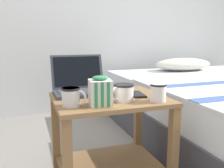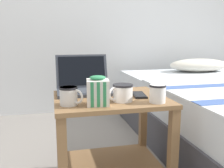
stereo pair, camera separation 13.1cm
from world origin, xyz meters
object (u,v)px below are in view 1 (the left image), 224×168
at_px(mug_mid_center, 123,92).
at_px(snack_bag, 100,92).
at_px(laptop, 81,85).
at_px(cell_phone, 137,94).
at_px(mug_front_left, 158,91).
at_px(mug_front_right, 71,96).

xyz_separation_m(mug_mid_center, snack_bag, (-0.13, -0.04, 0.02)).
xyz_separation_m(laptop, cell_phone, (0.29, -0.17, -0.04)).
relative_size(laptop, snack_bag, 2.22).
distance_m(mug_front_left, snack_bag, 0.30).
height_order(mug_mid_center, cell_phone, mug_mid_center).
height_order(laptop, cell_phone, laptop).
bearing_deg(snack_bag, mug_front_left, -4.43).
relative_size(laptop, mug_mid_center, 2.35).
bearing_deg(mug_front_left, mug_mid_center, 159.01).
distance_m(laptop, mug_mid_center, 0.31).
xyz_separation_m(laptop, mug_front_right, (-0.11, -0.28, 0.00)).
distance_m(laptop, mug_front_left, 0.46).
height_order(snack_bag, cell_phone, snack_bag).
bearing_deg(snack_bag, mug_mid_center, 16.55).
xyz_separation_m(mug_front_right, snack_bag, (0.13, -0.03, 0.02)).
bearing_deg(mug_mid_center, snack_bag, -163.45).
height_order(mug_front_left, snack_bag, snack_bag).
relative_size(mug_front_left, mug_mid_center, 0.89).
xyz_separation_m(mug_front_left, cell_phone, (-0.04, 0.16, -0.05)).
relative_size(mug_mid_center, snack_bag, 0.94).
height_order(mug_mid_center, snack_bag, snack_bag).
bearing_deg(laptop, mug_front_right, -110.88).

